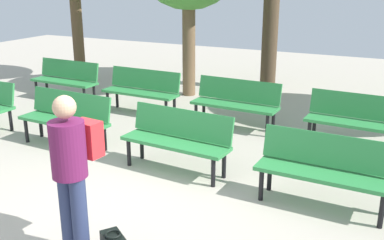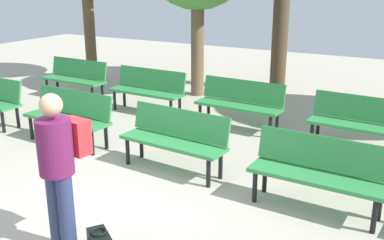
% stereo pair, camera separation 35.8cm
% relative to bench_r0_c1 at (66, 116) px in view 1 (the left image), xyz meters
% --- Properties ---
extents(ground_plane, '(25.30, 25.30, 0.00)m').
position_rel_bench_r0_c1_xyz_m(ground_plane, '(2.01, -1.70, -0.50)').
color(ground_plane, '#B2A899').
extents(bench_r0_c1, '(1.62, 0.55, 0.87)m').
position_rel_bench_r0_c1_xyz_m(bench_r0_c1, '(0.00, 0.00, 0.00)').
color(bench_r0_c1, '#2D8442').
rests_on(bench_r0_c1, ground_plane).
extents(bench_r0_c2, '(1.63, 0.60, 0.87)m').
position_rel_bench_r0_c1_xyz_m(bench_r0_c2, '(2.10, -0.10, 0.00)').
color(bench_r0_c2, '#2D8442').
rests_on(bench_r0_c2, ground_plane).
extents(bench_r0_c3, '(1.62, 0.54, 0.87)m').
position_rel_bench_r0_c1_xyz_m(bench_r0_c3, '(4.18, -0.27, 0.00)').
color(bench_r0_c3, '#2D8442').
rests_on(bench_r0_c3, ground_plane).
extents(bench_r1_c0, '(1.61, 0.53, 0.87)m').
position_rel_bench_r0_c1_xyz_m(bench_r1_c0, '(-1.94, 2.24, 0.00)').
color(bench_r1_c0, '#2D8442').
rests_on(bench_r1_c0, ground_plane).
extents(bench_r1_c1, '(1.61, 0.53, 0.87)m').
position_rel_bench_r0_c1_xyz_m(bench_r1_c1, '(0.12, 2.13, 0.00)').
color(bench_r1_c1, '#2D8442').
rests_on(bench_r1_c1, ground_plane).
extents(bench_r1_c2, '(1.62, 0.55, 0.87)m').
position_rel_bench_r0_c1_xyz_m(bench_r1_c2, '(2.16, 2.08, 0.00)').
color(bench_r1_c2, '#2D8442').
rests_on(bench_r1_c2, ground_plane).
extents(bench_r1_c3, '(1.62, 0.57, 0.87)m').
position_rel_bench_r0_c1_xyz_m(bench_r1_c3, '(4.29, 1.94, 0.00)').
color(bench_r1_c3, '#2D8442').
rests_on(bench_r1_c3, ground_plane).
extents(visitor_with_backpack, '(0.37, 0.55, 1.65)m').
position_rel_bench_r0_c1_xyz_m(visitor_with_backpack, '(2.15, -2.35, 0.43)').
color(visitor_with_backpack, navy).
rests_on(visitor_with_backpack, ground_plane).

